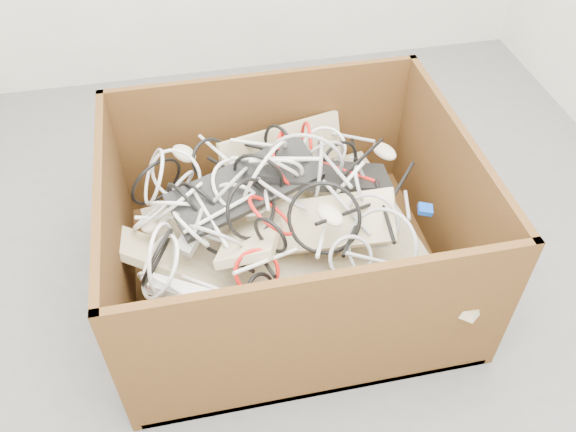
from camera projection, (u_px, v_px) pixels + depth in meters
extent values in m
plane|color=#57575A|center=(298.00, 288.00, 2.14)|extent=(3.00, 3.00, 0.00)
cube|color=#432210|center=(289.00, 276.00, 2.16)|extent=(1.13, 0.94, 0.03)
cube|color=#432210|center=(265.00, 139.00, 2.28)|extent=(1.13, 0.02, 0.57)
cube|color=#432210|center=(323.00, 340.00, 1.65)|extent=(1.13, 0.03, 0.57)
cube|color=#432210|center=(448.00, 200.00, 2.04)|extent=(0.02, 0.89, 0.57)
cube|color=#432210|center=(118.00, 249.00, 1.88)|extent=(0.02, 0.89, 0.57)
cube|color=#C3B791|center=(288.00, 259.00, 2.12)|extent=(0.99, 0.86, 0.18)
cube|color=#C3B791|center=(265.00, 262.00, 2.00)|extent=(0.71, 0.64, 0.19)
cube|color=#BEB886|center=(241.00, 212.00, 2.13)|extent=(0.50, 0.22, 0.07)
cube|color=#BEB886|center=(358.00, 224.00, 2.10)|extent=(0.36, 0.51, 0.18)
cube|color=#BEB886|center=(281.00, 280.00, 1.91)|extent=(0.22, 0.49, 0.14)
cube|color=#BEB886|center=(174.00, 261.00, 1.90)|extent=(0.49, 0.37, 0.20)
cube|color=#BEB886|center=(409.00, 277.00, 1.85)|extent=(0.45, 0.47, 0.17)
cube|color=#BEB886|center=(283.00, 150.00, 2.16)|extent=(0.48, 0.24, 0.21)
cube|color=#BEB886|center=(255.00, 229.00, 1.92)|extent=(0.30, 0.46, 0.27)
cube|color=#BEB886|center=(319.00, 224.00, 1.89)|extent=(0.48, 0.32, 0.24)
cube|color=black|center=(316.00, 175.00, 1.96)|extent=(0.50, 0.25, 0.13)
cube|color=black|center=(245.00, 186.00, 1.88)|extent=(0.52, 0.31, 0.13)
ellipsoid|color=beige|center=(156.00, 222.00, 1.92)|extent=(0.12, 0.11, 0.04)
ellipsoid|color=beige|center=(384.00, 151.00, 2.12)|extent=(0.10, 0.12, 0.04)
ellipsoid|color=beige|center=(258.00, 313.00, 1.70)|extent=(0.11, 0.08, 0.04)
ellipsoid|color=beige|center=(330.00, 215.00, 1.77)|extent=(0.10, 0.12, 0.04)
ellipsoid|color=beige|center=(184.00, 153.00, 2.02)|extent=(0.11, 0.12, 0.04)
cube|color=silver|center=(206.00, 215.00, 1.88)|extent=(0.22, 0.26, 0.12)
cube|color=silver|center=(194.00, 296.00, 1.68)|extent=(0.26, 0.15, 0.09)
cube|color=#0B3CB0|center=(425.00, 209.00, 1.90)|extent=(0.06, 0.05, 0.03)
torus|color=black|center=(251.00, 209.00, 1.81)|extent=(0.22, 0.18, 0.20)
torus|color=silver|center=(154.00, 177.00, 1.98)|extent=(0.11, 0.22, 0.20)
torus|color=black|center=(201.00, 202.00, 1.89)|extent=(0.17, 0.17, 0.23)
torus|color=silver|center=(153.00, 213.00, 1.95)|extent=(0.21, 0.21, 0.14)
torus|color=silver|center=(180.00, 201.00, 1.90)|extent=(0.26, 0.22, 0.21)
torus|color=#9C9DA1|center=(351.00, 258.00, 1.72)|extent=(0.19, 0.13, 0.14)
torus|color=red|center=(280.00, 146.00, 2.01)|extent=(0.07, 0.14, 0.15)
torus|color=silver|center=(167.00, 291.00, 1.74)|extent=(0.20, 0.20, 0.26)
torus|color=silver|center=(243.00, 186.00, 1.90)|extent=(0.28, 0.28, 0.13)
torus|color=#9C9DA1|center=(181.00, 186.00, 1.97)|extent=(0.14, 0.14, 0.17)
torus|color=black|center=(270.00, 235.00, 1.72)|extent=(0.12, 0.15, 0.18)
torus|color=#9C9DA1|center=(324.00, 157.00, 2.02)|extent=(0.21, 0.07, 0.21)
torus|color=black|center=(157.00, 257.00, 1.74)|extent=(0.15, 0.22, 0.24)
torus|color=silver|center=(163.00, 259.00, 1.73)|extent=(0.12, 0.28, 0.30)
torus|color=red|center=(306.00, 147.00, 2.08)|extent=(0.04, 0.20, 0.20)
torus|color=#9C9DA1|center=(381.00, 247.00, 1.74)|extent=(0.24, 0.28, 0.22)
torus|color=black|center=(260.00, 290.00, 1.69)|extent=(0.12, 0.09, 0.13)
torus|color=silver|center=(350.00, 178.00, 1.92)|extent=(0.12, 0.16, 0.17)
torus|color=#9C9DA1|center=(282.00, 194.00, 1.85)|extent=(0.16, 0.22, 0.21)
torus|color=silver|center=(280.00, 172.00, 1.88)|extent=(0.17, 0.08, 0.17)
torus|color=silver|center=(237.00, 196.00, 1.89)|extent=(0.17, 0.10, 0.16)
torus|color=silver|center=(191.00, 229.00, 1.78)|extent=(0.12, 0.20, 0.18)
torus|color=red|center=(285.00, 167.00, 1.91)|extent=(0.12, 0.19, 0.16)
torus|color=black|center=(340.00, 161.00, 2.06)|extent=(0.15, 0.10, 0.17)
torus|color=#9C9DA1|center=(318.00, 167.00, 1.94)|extent=(0.08, 0.20, 0.21)
torus|color=black|center=(258.00, 175.00, 1.87)|extent=(0.16, 0.11, 0.17)
torus|color=#9C9DA1|center=(372.00, 221.00, 1.84)|extent=(0.20, 0.18, 0.25)
torus|color=red|center=(271.00, 215.00, 1.79)|extent=(0.19, 0.24, 0.17)
torus|color=silver|center=(160.00, 267.00, 1.71)|extent=(0.18, 0.27, 0.22)
torus|color=silver|center=(176.00, 174.00, 1.99)|extent=(0.24, 0.11, 0.23)
torus|color=red|center=(257.00, 271.00, 1.70)|extent=(0.19, 0.14, 0.15)
torus|color=#9C9DA1|center=(306.00, 160.00, 1.93)|extent=(0.33, 0.14, 0.34)
torus|color=#9C9DA1|center=(216.00, 236.00, 1.76)|extent=(0.21, 0.14, 0.21)
torus|color=black|center=(280.00, 151.00, 2.04)|extent=(0.09, 0.22, 0.23)
torus|color=silver|center=(265.00, 173.00, 1.90)|extent=(0.19, 0.26, 0.28)
torus|color=black|center=(186.00, 203.00, 1.88)|extent=(0.11, 0.21, 0.22)
torus|color=silver|center=(324.00, 148.00, 2.09)|extent=(0.22, 0.17, 0.16)
torus|color=black|center=(223.00, 298.00, 1.69)|extent=(0.18, 0.17, 0.10)
torus|color=silver|center=(175.00, 205.00, 1.87)|extent=(0.21, 0.16, 0.16)
torus|color=#9C9DA1|center=(227.00, 188.00, 1.90)|extent=(0.22, 0.19, 0.20)
torus|color=#9C9DA1|center=(362.00, 186.00, 1.90)|extent=(0.09, 0.20, 0.19)
torus|color=black|center=(324.00, 219.00, 1.76)|extent=(0.23, 0.19, 0.23)
torus|color=black|center=(211.00, 160.00, 2.03)|extent=(0.19, 0.13, 0.18)
torus|color=black|center=(156.00, 182.00, 2.05)|extent=(0.25, 0.17, 0.29)
torus|color=silver|center=(281.00, 168.00, 1.90)|extent=(0.12, 0.15, 0.15)
cylinder|color=#9C9DA1|center=(380.00, 261.00, 1.70)|extent=(0.20, 0.06, 0.08)
cylinder|color=silver|center=(274.00, 146.00, 2.02)|extent=(0.29, 0.09, 0.05)
cylinder|color=black|center=(354.00, 150.00, 2.15)|extent=(0.05, 0.16, 0.05)
cylinder|color=black|center=(267.00, 266.00, 1.70)|extent=(0.03, 0.12, 0.05)
cylinder|color=black|center=(235.00, 173.00, 1.93)|extent=(0.16, 0.26, 0.07)
cylinder|color=#9C9DA1|center=(168.00, 310.00, 1.68)|extent=(0.15, 0.11, 0.06)
cylinder|color=black|center=(230.00, 259.00, 1.78)|extent=(0.13, 0.18, 0.08)
cylinder|color=silver|center=(321.00, 241.00, 1.78)|extent=(0.08, 0.16, 0.05)
cylinder|color=silver|center=(204.00, 284.00, 1.72)|extent=(0.13, 0.13, 0.06)
cylinder|color=black|center=(344.00, 166.00, 2.04)|extent=(0.23, 0.12, 0.02)
cylinder|color=silver|center=(219.00, 153.00, 2.01)|extent=(0.12, 0.26, 0.05)
cylinder|color=silver|center=(368.00, 168.00, 2.08)|extent=(0.08, 0.21, 0.08)
cylinder|color=black|center=(385.00, 210.00, 1.82)|extent=(0.06, 0.29, 0.04)
cylinder|color=black|center=(182.00, 195.00, 1.99)|extent=(0.10, 0.09, 0.03)
cylinder|color=silver|center=(206.00, 204.00, 1.87)|extent=(0.11, 0.07, 0.03)
cylinder|color=silver|center=(167.00, 218.00, 1.92)|extent=(0.20, 0.03, 0.08)
cylinder|color=black|center=(269.00, 150.00, 2.05)|extent=(0.17, 0.10, 0.02)
cylinder|color=silver|center=(266.00, 261.00, 1.68)|extent=(0.21, 0.12, 0.08)
cylinder|color=#9C9DA1|center=(336.00, 169.00, 1.87)|extent=(0.07, 0.17, 0.03)
cylinder|color=silver|center=(271.00, 157.00, 1.97)|extent=(0.28, 0.05, 0.03)
cylinder|color=black|center=(350.00, 212.00, 1.80)|extent=(0.24, 0.12, 0.06)
cylinder|color=silver|center=(280.00, 160.00, 1.86)|extent=(0.20, 0.06, 0.08)
cylinder|color=silver|center=(210.00, 218.00, 1.81)|extent=(0.09, 0.21, 0.09)
cylinder|color=silver|center=(265.00, 190.00, 1.87)|extent=(0.02, 0.17, 0.02)
cylinder|color=#9C9DA1|center=(346.00, 207.00, 1.85)|extent=(0.11, 0.20, 0.08)
cylinder|color=red|center=(338.00, 169.00, 1.99)|extent=(0.22, 0.21, 0.03)
cylinder|color=#9C9DA1|center=(353.00, 137.00, 2.19)|extent=(0.14, 0.11, 0.03)
cylinder|color=red|center=(193.00, 298.00, 1.68)|extent=(0.24, 0.09, 0.08)
cylinder|color=silver|center=(219.00, 213.00, 1.80)|extent=(0.23, 0.10, 0.05)
cylinder|color=black|center=(352.00, 236.00, 1.76)|extent=(0.11, 0.16, 0.03)
cylinder|color=silver|center=(275.00, 159.00, 1.85)|extent=(0.26, 0.14, 0.08)
cylinder|color=black|center=(397.00, 191.00, 1.92)|extent=(0.19, 0.21, 0.05)
cylinder|color=#9C9DA1|center=(201.00, 213.00, 1.82)|extent=(0.07, 0.17, 0.02)
cylinder|color=#9C9DA1|center=(285.00, 147.00, 2.09)|extent=(0.13, 0.05, 0.01)
cylinder|color=black|center=(363.00, 158.00, 1.98)|extent=(0.21, 0.19, 0.03)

